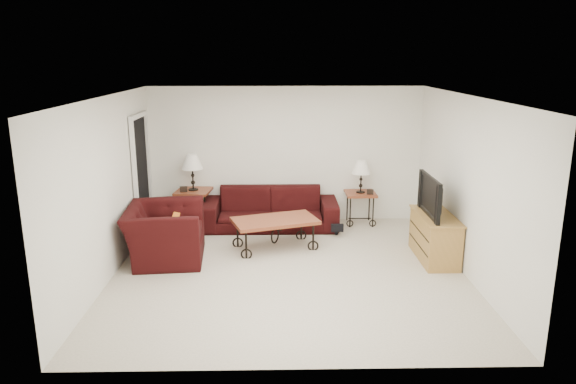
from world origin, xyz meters
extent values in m
plane|color=beige|center=(0.00, 0.00, 0.00)|extent=(5.00, 5.00, 0.00)
cube|color=white|center=(0.00, 2.50, 1.25)|extent=(5.00, 0.02, 2.50)
cube|color=white|center=(0.00, -2.50, 1.25)|extent=(5.00, 0.02, 2.50)
cube|color=white|center=(-2.50, 0.00, 1.25)|extent=(0.02, 5.00, 2.50)
cube|color=white|center=(2.50, 0.00, 1.25)|extent=(0.02, 5.00, 2.50)
plane|color=white|center=(0.00, 0.00, 2.50)|extent=(5.00, 5.00, 0.00)
cube|color=black|center=(-2.47, 1.65, 1.02)|extent=(0.08, 0.94, 2.04)
imported|color=black|center=(-0.29, 2.02, 0.35)|extent=(2.42, 0.95, 0.71)
cube|color=brown|center=(-1.69, 2.20, 0.33)|extent=(0.67, 0.67, 0.66)
cube|color=brown|center=(1.36, 2.20, 0.30)|extent=(0.56, 0.56, 0.60)
cube|color=black|center=(-1.84, 2.05, 0.71)|extent=(0.13, 0.03, 0.11)
cube|color=black|center=(1.51, 2.05, 0.65)|extent=(0.12, 0.04, 0.10)
cube|color=brown|center=(-0.20, 0.93, 0.25)|extent=(1.47, 1.09, 0.49)
imported|color=black|center=(-1.88, 0.50, 0.41)|extent=(1.22, 1.36, 0.83)
cube|color=orange|center=(-1.72, 0.45, 0.52)|extent=(0.13, 0.38, 0.38)
cube|color=#BE8846|center=(2.23, 0.43, 0.35)|extent=(0.48, 1.16, 0.70)
imported|color=black|center=(2.21, 0.43, 1.00)|extent=(0.14, 1.04, 0.60)
ellipsoid|color=black|center=(0.86, 1.55, 0.21)|extent=(0.39, 0.34, 0.42)
camera|label=1|loc=(-0.16, -7.15, 3.02)|focal=33.01mm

